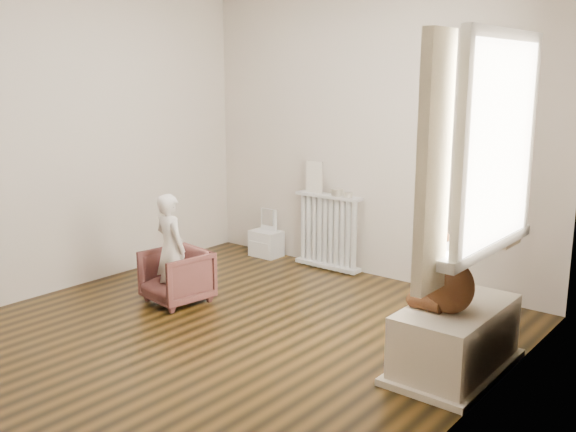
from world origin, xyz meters
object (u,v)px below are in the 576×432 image
Objects in this scene: child at (171,248)px; teddy_bear at (450,272)px; armchair at (177,276)px; toy_bench at (455,340)px; toy_vanity at (266,230)px; plush_cat at (480,221)px; radiator at (328,229)px.

teddy_bear is at bearing -166.80° from child.
toy_bench is (2.30, 0.26, -0.02)m from armchair.
toy_vanity is 0.53× the size of toy_bench.
child is at bearing 168.84° from plush_cat.
radiator is 1.51× the size of armchair.
radiator is 2.48× the size of plush_cat.
toy_vanity is 1.59m from child.
radiator is 1.49× the size of toy_vanity.
teddy_bear reaches higher than toy_vanity.
child is at bearing -81.68° from armchair.
armchair is at bearing -105.61° from radiator.
armchair is 2.31m from toy_bench.
plush_cat is at bearing 12.30° from teddy_bear.
armchair is 0.25m from child.
armchair is 0.53× the size of toy_bench.
toy_vanity is at bearing 154.33° from teddy_bear.
toy_vanity is (-0.75, -0.03, -0.11)m from radiator.
child is at bearing -172.32° from toy_bench.
toy_bench is at bearing 87.07° from teddy_bear.
teddy_bear is (-0.01, -0.11, 0.47)m from toy_bench.
teddy_bear is at bearing -94.50° from toy_bench.
toy_vanity reaches higher than armchair.
toy_bench is (2.30, 0.31, -0.26)m from child.
radiator is 2.50m from plush_cat.
radiator is at bearing 146.05° from toy_bench.
plush_cat is (2.76, -1.32, 0.72)m from toy_vanity.
plush_cat is at bearing -166.44° from child.
plush_cat reaches higher than teddy_bear.
plush_cat is (0.15, 0.03, 0.33)m from teddy_bear.
radiator is 0.82× the size of child.
child reaches higher than toy_vanity.
plush_cat is (0.14, -0.09, 0.80)m from toy_bench.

